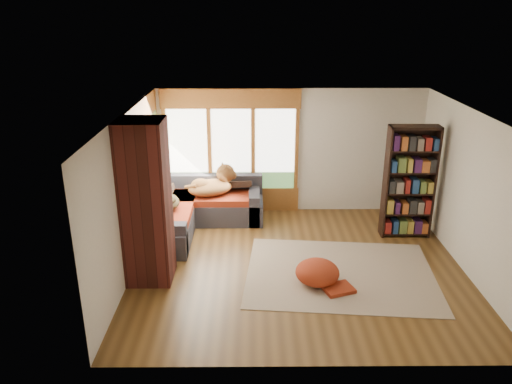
# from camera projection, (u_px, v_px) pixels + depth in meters

# --- Properties ---
(floor) EXTENTS (5.50, 5.50, 0.00)m
(floor) POSITION_uv_depth(u_px,v_px,m) (298.00, 266.00, 8.45)
(floor) COLOR #4E3215
(floor) RESTS_ON ground
(ceiling) EXTENTS (5.50, 5.50, 0.00)m
(ceiling) POSITION_uv_depth(u_px,v_px,m) (303.00, 114.00, 7.53)
(ceiling) COLOR white
(wall_back) EXTENTS (5.50, 0.04, 2.60)m
(wall_back) POSITION_uv_depth(u_px,v_px,m) (289.00, 151.00, 10.33)
(wall_back) COLOR silver
(wall_back) RESTS_ON ground
(wall_front) EXTENTS (5.50, 0.04, 2.60)m
(wall_front) POSITION_uv_depth(u_px,v_px,m) (320.00, 273.00, 5.65)
(wall_front) COLOR silver
(wall_front) RESTS_ON ground
(wall_left) EXTENTS (0.04, 5.00, 2.60)m
(wall_left) POSITION_uv_depth(u_px,v_px,m) (128.00, 195.00, 7.97)
(wall_left) COLOR silver
(wall_left) RESTS_ON ground
(wall_right) EXTENTS (0.04, 5.00, 2.60)m
(wall_right) POSITION_uv_depth(u_px,v_px,m) (471.00, 194.00, 8.01)
(wall_right) COLOR silver
(wall_right) RESTS_ON ground
(windows_back) EXTENTS (2.82, 0.10, 1.90)m
(windows_back) POSITION_uv_depth(u_px,v_px,m) (231.00, 150.00, 10.27)
(windows_back) COLOR brown
(windows_back) RESTS_ON wall_back
(windows_left) EXTENTS (0.10, 2.62, 1.90)m
(windows_left) POSITION_uv_depth(u_px,v_px,m) (145.00, 169.00, 9.08)
(windows_left) COLOR brown
(windows_left) RESTS_ON wall_left
(roller_blind) EXTENTS (0.03, 0.72, 0.90)m
(roller_blind) POSITION_uv_depth(u_px,v_px,m) (154.00, 136.00, 9.71)
(roller_blind) COLOR #718A50
(roller_blind) RESTS_ON wall_left
(brick_chimney) EXTENTS (0.70, 0.70, 2.60)m
(brick_chimney) POSITION_uv_depth(u_px,v_px,m) (146.00, 203.00, 7.65)
(brick_chimney) COLOR #471914
(brick_chimney) RESTS_ON ground
(sectional_sofa) EXTENTS (2.20, 2.20, 0.80)m
(sectional_sofa) POSITION_uv_depth(u_px,v_px,m) (193.00, 211.00, 9.92)
(sectional_sofa) COLOR #2D2C31
(sectional_sofa) RESTS_ON ground
(area_rug) EXTENTS (3.25, 2.60, 0.01)m
(area_rug) POSITION_uv_depth(u_px,v_px,m) (340.00, 273.00, 8.21)
(area_rug) COLOR beige
(area_rug) RESTS_ON ground
(bookshelf) EXTENTS (0.92, 0.31, 2.14)m
(bookshelf) POSITION_uv_depth(u_px,v_px,m) (409.00, 182.00, 9.22)
(bookshelf) COLOR black
(bookshelf) RESTS_ON ground
(pouf) EXTENTS (0.79, 0.79, 0.38)m
(pouf) POSITION_uv_depth(u_px,v_px,m) (317.00, 272.00, 7.87)
(pouf) COLOR #9C2E13
(pouf) RESTS_ON area_rug
(dog_tan) EXTENTS (1.07, 0.89, 0.53)m
(dog_tan) POSITION_uv_depth(u_px,v_px,m) (214.00, 184.00, 9.95)
(dog_tan) COLOR brown
(dog_tan) RESTS_ON sectional_sofa
(dog_brindle) EXTENTS (0.67, 0.83, 0.41)m
(dog_brindle) POSITION_uv_depth(u_px,v_px,m) (166.00, 198.00, 9.38)
(dog_brindle) COLOR #2E2312
(dog_brindle) RESTS_ON sectional_sofa
(throw_pillows) EXTENTS (1.98, 1.68, 0.45)m
(throw_pillows) POSITION_uv_depth(u_px,v_px,m) (197.00, 188.00, 9.81)
(throw_pillows) COLOR black
(throw_pillows) RESTS_ON sectional_sofa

